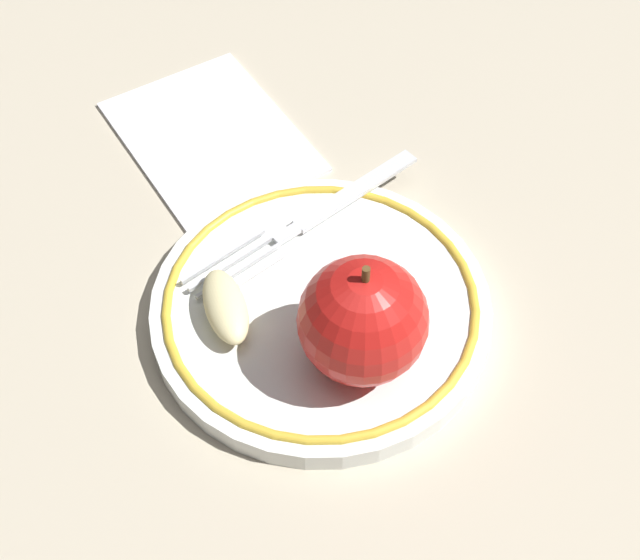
{
  "coord_description": "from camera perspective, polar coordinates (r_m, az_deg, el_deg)",
  "views": [
    {
      "loc": [
        0.16,
        0.27,
        0.46
      ],
      "look_at": [
        0.0,
        -0.01,
        0.04
      ],
      "focal_mm": 50.0,
      "sensor_mm": 36.0,
      "label": 1
    }
  ],
  "objects": [
    {
      "name": "apple_slice_front",
      "position": [
        0.54,
        -6.07,
        -1.69
      ],
      "size": [
        0.04,
        0.06,
        0.02
      ],
      "primitive_type": "ellipsoid",
      "rotation": [
        0.0,
        0.0,
        4.52
      ],
      "color": "beige",
      "rests_on": "plate"
    },
    {
      "name": "fork",
      "position": [
        0.6,
        -0.33,
        4.09
      ],
      "size": [
        0.19,
        0.06,
        0.0
      ],
      "rotation": [
        0.0,
        0.0,
        0.2
      ],
      "color": "silver",
      "rests_on": "plate"
    },
    {
      "name": "plate",
      "position": [
        0.56,
        -0.0,
        -1.79
      ],
      "size": [
        0.21,
        0.21,
        0.02
      ],
      "color": "white",
      "rests_on": "ground_plane"
    },
    {
      "name": "ground_plane",
      "position": [
        0.56,
        0.68,
        -3.26
      ],
      "size": [
        2.0,
        2.0,
        0.0
      ],
      "primitive_type": "plane",
      "color": "#BCB098"
    },
    {
      "name": "napkin_folded",
      "position": [
        0.68,
        -7.01,
        9.21
      ],
      "size": [
        0.12,
        0.16,
        0.01
      ],
      "primitive_type": "cube",
      "rotation": [
        0.0,
        0.0,
        0.05
      ],
      "color": "white",
      "rests_on": "ground_plane"
    },
    {
      "name": "apple_red_whole",
      "position": [
        0.5,
        3.11,
        -2.44
      ],
      "size": [
        0.07,
        0.07,
        0.08
      ],
      "color": "red",
      "rests_on": "plate"
    }
  ]
}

